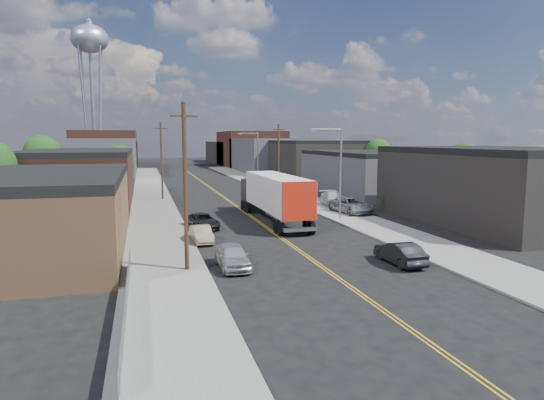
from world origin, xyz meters
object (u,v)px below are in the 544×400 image
car_left_c (203,221)px  car_right_lot_b (333,199)px  water_tower (90,44)px  car_right_lot_c (282,190)px  semi_truck (272,194)px  car_right_lot_a (351,205)px  car_left_a (232,256)px  car_left_b (201,234)px  car_right_oncoming (400,253)px

car_left_c → car_right_lot_b: 18.97m
water_tower → car_right_lot_b: (32.72, -76.59, -29.68)m
car_right_lot_c → semi_truck: bearing=-97.2°
car_right_lot_a → car_left_a: bearing=-140.4°
car_right_lot_a → car_right_lot_b: car_right_lot_b is taller
water_tower → car_right_lot_c: 76.83m
car_left_b → semi_truck: bearing=44.1°
car_right_lot_b → car_left_b: bearing=-131.5°
car_left_b → car_right_lot_a: car_right_lot_a is taller
car_right_lot_c → car_right_lot_a: bearing=-70.9°
car_left_c → car_right_oncoming: car_right_oncoming is taller
semi_truck → car_left_a: size_ratio=3.86×
car_right_oncoming → car_right_lot_b: size_ratio=0.77×
car_right_lot_b → car_left_a: bearing=-118.1°
car_right_lot_a → car_right_lot_c: (-2.32, 17.97, -0.17)m
car_left_b → car_right_oncoming: car_right_oncoming is taller
semi_truck → car_left_c: 7.84m
car_left_b → car_right_lot_b: car_right_lot_b is taller
car_left_b → car_right_oncoming: 15.01m
semi_truck → car_right_oncoming: (3.50, -18.24, -1.85)m
semi_truck → car_right_lot_b: 11.65m
water_tower → car_right_lot_b: 88.41m
water_tower → car_right_lot_a: 93.08m
car_left_b → car_right_lot_c: bearing=59.5°
car_left_c → car_right_lot_c: 26.15m
car_left_c → car_right_lot_a: bearing=7.6°
car_left_a → car_left_b: (-0.95, 8.00, -0.11)m
car_right_oncoming → car_right_lot_b: 25.82m
car_right_oncoming → car_right_lot_c: car_right_oncoming is taller
water_tower → semi_truck: bearing=-74.3°
car_right_oncoming → car_right_lot_c: size_ratio=1.17×
car_left_b → car_left_a: bearing=-86.1°
car_right_oncoming → car_right_lot_b: bearing=-103.3°
car_right_oncoming → car_right_lot_a: size_ratio=0.75×
car_right_oncoming → car_right_lot_b: car_right_lot_b is taller
water_tower → car_right_lot_c: bearing=-64.7°
car_left_b → car_right_lot_b: (17.12, 15.41, 0.32)m
semi_truck → car_left_c: semi_truck is taller
semi_truck → car_right_lot_b: semi_truck is taller
car_left_a → car_right_lot_c: car_left_a is taller
car_left_a → car_right_oncoming: 10.59m
semi_truck → car_right_lot_b: bearing=36.5°
car_left_b → car_left_c: 5.82m
car_left_b → car_right_lot_c: 31.55m
semi_truck → car_left_b: bearing=-133.4°
water_tower → car_right_oncoming: bearing=-75.1°
semi_truck → car_right_lot_a: bearing=9.2°
car_left_c → car_right_lot_a: car_right_lot_a is taller
car_left_c → car_right_lot_b: bearing=23.5°
car_left_b → car_left_c: (0.79, 5.76, 0.02)m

